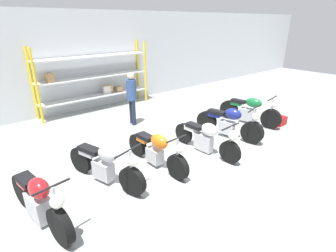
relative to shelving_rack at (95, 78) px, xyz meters
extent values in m
plane|color=#9EA3A0|center=(-0.14, -4.89, -1.21)|extent=(30.00, 30.00, 0.00)
cube|color=silver|center=(-0.14, 0.36, 0.59)|extent=(30.00, 0.08, 3.60)
cylinder|color=yellow|center=(-2.10, -0.28, 0.03)|extent=(0.08, 0.08, 2.47)
cylinder|color=yellow|center=(2.12, -0.28, 0.03)|extent=(0.08, 0.08, 2.47)
cylinder|color=yellow|center=(-2.10, 0.27, 0.03)|extent=(0.08, 0.08, 2.47)
cylinder|color=yellow|center=(2.12, 0.27, 0.03)|extent=(0.08, 0.08, 2.47)
cube|color=silver|center=(0.01, 0.00, -0.69)|extent=(4.23, 0.55, 0.05)
cube|color=silver|center=(0.01, 0.00, 0.05)|extent=(4.23, 0.55, 0.05)
cube|color=silver|center=(0.01, 0.00, 0.79)|extent=(4.23, 0.55, 0.05)
cube|color=silver|center=(0.45, 0.01, -0.51)|extent=(0.27, 0.20, 0.29)
cube|color=#A87F51|center=(-1.60, -0.03, 0.23)|extent=(0.23, 0.31, 0.31)
cube|color=tan|center=(0.55, 0.04, -0.51)|extent=(0.29, 0.25, 0.31)
cube|color=tan|center=(0.96, 0.00, -0.56)|extent=(0.23, 0.27, 0.20)
cylinder|color=black|center=(-3.38, -5.85, -0.89)|extent=(0.24, 0.64, 0.63)
cylinder|color=black|center=(-3.59, -4.48, -0.89)|extent=(0.24, 0.64, 0.63)
cube|color=#ADADB2|center=(-3.49, -5.11, -0.92)|extent=(0.34, 0.56, 0.44)
ellipsoid|color=#B2191E|center=(-3.47, -5.28, -0.48)|extent=(0.36, 0.49, 0.34)
cube|color=black|center=(-3.54, -4.81, -0.53)|extent=(0.31, 0.50, 0.10)
cube|color=#B2191E|center=(-3.56, -4.72, -0.62)|extent=(0.25, 0.36, 0.12)
cylinder|color=#ADADB2|center=(-3.38, -5.83, -0.55)|extent=(0.06, 0.06, 0.69)
sphere|color=silver|center=(-3.37, -5.90, -0.41)|extent=(0.21, 0.21, 0.21)
cylinder|color=black|center=(-3.39, -5.80, -0.21)|extent=(0.56, 0.12, 0.04)
cylinder|color=black|center=(-1.88, -5.51, -0.90)|extent=(0.30, 0.62, 0.61)
cylinder|color=black|center=(-2.31, -4.05, -0.90)|extent=(0.30, 0.62, 0.61)
cube|color=#ADADB2|center=(-2.11, -4.73, -0.93)|extent=(0.36, 0.51, 0.38)
ellipsoid|color=#B7B7BF|center=(-2.06, -4.89, -0.50)|extent=(0.39, 0.53, 0.32)
cube|color=black|center=(-2.21, -4.38, -0.55)|extent=(0.37, 0.61, 0.10)
cube|color=#B7B7BF|center=(-2.23, -4.30, -0.64)|extent=(0.29, 0.43, 0.12)
cylinder|color=#ADADB2|center=(-1.89, -5.49, -0.57)|extent=(0.06, 0.06, 0.66)
sphere|color=silver|center=(-1.87, -5.56, -0.44)|extent=(0.21, 0.21, 0.21)
cylinder|color=black|center=(-1.90, -5.46, -0.24)|extent=(0.71, 0.24, 0.04)
cylinder|color=black|center=(-0.83, -5.65, -0.92)|extent=(0.16, 0.58, 0.58)
cylinder|color=black|center=(-0.89, -4.19, -0.92)|extent=(0.16, 0.58, 0.58)
cube|color=#ADADB2|center=(-0.86, -4.87, -0.95)|extent=(0.26, 0.42, 0.34)
ellipsoid|color=orange|center=(-0.85, -5.04, -0.53)|extent=(0.30, 0.51, 0.33)
cube|color=black|center=(-0.87, -4.54, -0.58)|extent=(0.25, 0.48, 0.10)
cube|color=orange|center=(-0.88, -4.45, -0.67)|extent=(0.21, 0.34, 0.12)
cylinder|color=#ADADB2|center=(-0.83, -5.63, -0.59)|extent=(0.05, 0.05, 0.65)
sphere|color=silver|center=(-0.83, -5.70, -0.46)|extent=(0.19, 0.19, 0.19)
cylinder|color=black|center=(-0.83, -5.60, -0.27)|extent=(0.56, 0.06, 0.04)
cylinder|color=black|center=(0.59, -5.93, -0.92)|extent=(0.13, 0.58, 0.57)
cylinder|color=black|center=(0.51, -4.40, -0.92)|extent=(0.13, 0.58, 0.57)
cube|color=#ADADB2|center=(0.55, -5.12, -0.95)|extent=(0.21, 0.53, 0.43)
ellipsoid|color=silver|center=(0.56, -5.29, -0.54)|extent=(0.30, 0.48, 0.32)
cube|color=black|center=(0.53, -4.79, -0.58)|extent=(0.25, 0.50, 0.10)
cube|color=silver|center=(0.53, -4.67, -0.67)|extent=(0.21, 0.35, 0.12)
cylinder|color=#ADADB2|center=(0.59, -5.91, -0.60)|extent=(0.05, 0.05, 0.65)
sphere|color=silver|center=(0.59, -5.98, -0.47)|extent=(0.24, 0.24, 0.24)
cylinder|color=black|center=(0.59, -5.89, -0.27)|extent=(0.67, 0.07, 0.04)
cylinder|color=black|center=(1.95, -5.63, -0.89)|extent=(0.27, 0.65, 0.64)
cylinder|color=black|center=(1.64, -4.22, -0.89)|extent=(0.27, 0.65, 0.64)
cube|color=#ADADB2|center=(1.79, -4.88, -0.92)|extent=(0.34, 0.48, 0.37)
ellipsoid|color=navy|center=(1.82, -5.04, -0.47)|extent=(0.38, 0.53, 0.33)
cube|color=black|center=(1.71, -4.53, -0.52)|extent=(0.33, 0.56, 0.10)
cube|color=navy|center=(1.70, -4.46, -0.61)|extent=(0.27, 0.40, 0.12)
cylinder|color=#ADADB2|center=(1.95, -5.62, -0.55)|extent=(0.06, 0.06, 0.68)
sphere|color=silver|center=(1.96, -5.68, -0.40)|extent=(0.21, 0.21, 0.21)
cylinder|color=black|center=(1.94, -5.59, -0.20)|extent=(0.66, 0.18, 0.04)
cylinder|color=black|center=(3.37, -5.37, -0.89)|extent=(0.27, 0.65, 0.63)
cylinder|color=black|center=(3.11, -3.91, -0.89)|extent=(0.27, 0.65, 0.63)
cube|color=#ADADB2|center=(3.23, -4.59, -0.92)|extent=(0.36, 0.52, 0.39)
ellipsoid|color=#196B38|center=(3.26, -4.76, -0.48)|extent=(0.36, 0.58, 0.31)
cube|color=black|center=(3.17, -4.23, -0.52)|extent=(0.30, 0.52, 0.10)
cube|color=#196B38|center=(3.16, -4.17, -0.61)|extent=(0.24, 0.37, 0.12)
cylinder|color=#ADADB2|center=(3.37, -5.35, -0.55)|extent=(0.06, 0.06, 0.67)
sphere|color=silver|center=(3.38, -5.42, -0.41)|extent=(0.17, 0.17, 0.17)
cylinder|color=black|center=(3.36, -5.32, -0.22)|extent=(0.73, 0.16, 0.04)
cylinder|color=#1E2338|center=(0.21, -2.17, -0.79)|extent=(0.13, 0.13, 0.83)
cylinder|color=#1E2338|center=(0.18, -2.35, -0.79)|extent=(0.13, 0.13, 0.83)
cylinder|color=navy|center=(0.19, -2.26, -0.04)|extent=(0.36, 0.36, 0.66)
sphere|color=beige|center=(0.19, -2.26, 0.40)|extent=(0.23, 0.23, 0.23)
cube|color=red|center=(3.89, -5.43, -1.07)|extent=(0.44, 0.26, 0.28)
camera|label=1|loc=(-4.11, -9.29, 2.00)|focal=28.00mm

